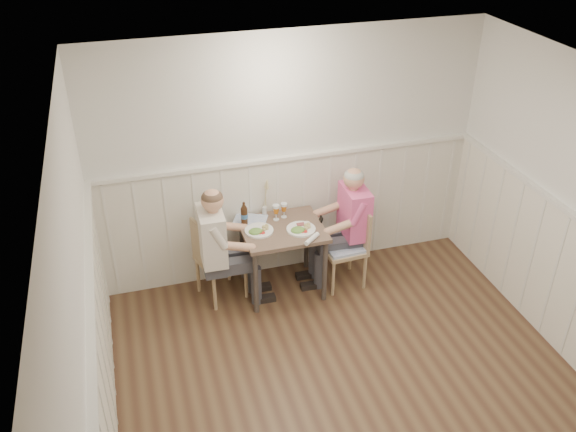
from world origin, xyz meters
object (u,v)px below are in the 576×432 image
(man_in_pink, at_px, (349,233))
(grass_vase, at_px, (264,198))
(chair_right, at_px, (348,243))
(beer_bottle, at_px, (244,215))
(diner_cream, at_px, (218,257))
(dining_table, at_px, (282,237))
(chair_left, at_px, (215,257))

(man_in_pink, xyz_separation_m, grass_vase, (-0.83, 0.30, 0.38))
(chair_right, bearing_deg, beer_bottle, 166.95)
(chair_right, height_order, diner_cream, diner_cream)
(grass_vase, bearing_deg, beer_bottle, -151.95)
(dining_table, bearing_deg, man_in_pink, 0.02)
(dining_table, height_order, chair_right, chair_right)
(chair_right, relative_size, diner_cream, 0.67)
(chair_left, relative_size, grass_vase, 2.14)
(chair_right, distance_m, grass_vase, 0.99)
(grass_vase, bearing_deg, man_in_pink, -19.96)
(diner_cream, relative_size, grass_vase, 3.19)
(man_in_pink, distance_m, beer_bottle, 1.13)
(grass_vase, bearing_deg, chair_right, -24.98)
(chair_right, bearing_deg, man_in_pink, 61.27)
(chair_left, bearing_deg, grass_vase, 22.82)
(dining_table, xyz_separation_m, beer_bottle, (-0.35, 0.17, 0.22))
(dining_table, xyz_separation_m, chair_left, (-0.68, 0.06, -0.16))
(chair_right, bearing_deg, chair_left, 174.74)
(man_in_pink, relative_size, beer_bottle, 5.31)
(chair_right, distance_m, beer_bottle, 1.13)
(man_in_pink, bearing_deg, diner_cream, -177.79)
(dining_table, bearing_deg, diner_cream, -175.44)
(dining_table, xyz_separation_m, grass_vase, (-0.10, 0.30, 0.30))
(beer_bottle, bearing_deg, dining_table, -26.46)
(dining_table, relative_size, man_in_pink, 0.61)
(beer_bottle, relative_size, grass_vase, 0.60)
(dining_table, relative_size, chair_left, 0.91)
(man_in_pink, bearing_deg, chair_right, -118.73)
(man_in_pink, relative_size, grass_vase, 3.17)
(diner_cream, height_order, beer_bottle, diner_cream)
(man_in_pink, bearing_deg, grass_vase, 160.04)
(man_in_pink, distance_m, grass_vase, 0.96)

